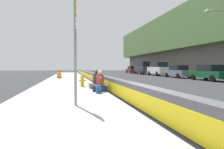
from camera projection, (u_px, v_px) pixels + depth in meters
The scene contains 14 objects.
ground_plane at pixel (143, 110), 6.10m from camera, with size 160.00×160.00×0.00m, color #2B2B2D.
sidewalk_strip at pixel (62, 113), 5.47m from camera, with size 80.00×4.40×0.14m, color gray.
jersey_barrier at pixel (143, 98), 6.08m from camera, with size 76.00×0.45×0.85m.
route_sign_post at pixel (75, 45), 6.15m from camera, with size 0.44×0.09×3.60m.
fire_hydrant at pixel (82, 80), 12.30m from camera, with size 0.26×0.46×0.88m.
seated_person_foreground at pixel (100, 84), 9.98m from camera, with size 0.81×0.92×1.16m.
seated_person_middle at pixel (96, 82), 11.32m from camera, with size 0.75×0.86×1.16m.
backpack at pixel (99, 89), 9.12m from camera, with size 0.32×0.28×0.40m.
construction_barrel at pixel (59, 74), 21.74m from camera, with size 0.54×0.54×0.95m.
parked_car_third at pixel (209, 73), 19.42m from camera, with size 4.52×1.98×1.71m.
parked_car_fourth at pixel (178, 71), 24.87m from camera, with size 4.53×2.01×1.71m.
parked_car_midline at pixel (158, 69), 30.47m from camera, with size 4.84×2.15×2.28m.
parked_car_far at pixel (143, 68), 36.85m from camera, with size 5.12×2.14×2.56m.
parked_car_farther at pixel (132, 70), 42.97m from camera, with size 4.51×1.97×1.71m.
Camera 1 is at (-5.63, 2.44, 1.47)m, focal length 28.82 mm.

